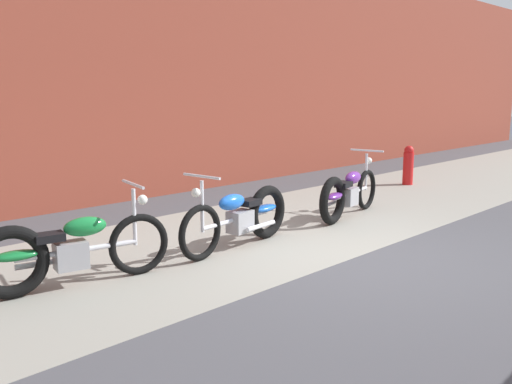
% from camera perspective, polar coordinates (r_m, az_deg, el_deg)
% --- Properties ---
extents(ground_plane, '(80.00, 80.00, 0.00)m').
position_cam_1_polar(ground_plane, '(6.76, 10.31, -6.77)').
color(ground_plane, '#47474C').
extents(sidewalk_slab, '(36.00, 3.50, 0.01)m').
position_cam_1_polar(sidewalk_slab, '(7.84, -0.25, -4.15)').
color(sidewalk_slab, gray).
rests_on(sidewalk_slab, ground).
extents(brick_building_wall, '(36.00, 0.50, 5.08)m').
position_cam_1_polar(brick_building_wall, '(10.35, -14.18, 13.24)').
color(brick_building_wall, brown).
rests_on(brick_building_wall, ground).
extents(motorcycle_green, '(1.99, 0.70, 1.03)m').
position_cam_1_polar(motorcycle_green, '(5.87, -19.52, -5.82)').
color(motorcycle_green, black).
rests_on(motorcycle_green, ground).
extents(motorcycle_blue, '(2.00, 0.58, 1.03)m').
position_cam_1_polar(motorcycle_blue, '(7.06, -1.25, -2.52)').
color(motorcycle_blue, black).
rests_on(motorcycle_blue, ground).
extents(motorcycle_purple, '(1.99, 0.67, 1.03)m').
position_cam_1_polar(motorcycle_purple, '(8.71, 9.41, -0.15)').
color(motorcycle_purple, black).
rests_on(motorcycle_purple, ground).
extents(fire_hydrant, '(0.22, 0.22, 0.84)m').
position_cam_1_polar(fire_hydrant, '(12.17, 15.61, 2.73)').
color(fire_hydrant, red).
rests_on(fire_hydrant, ground).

